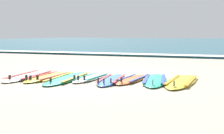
{
  "coord_description": "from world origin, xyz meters",
  "views": [
    {
      "loc": [
        3.61,
        -7.66,
        1.17
      ],
      "look_at": [
        0.45,
        0.49,
        0.25
      ],
      "focal_mm": 50.84,
      "sensor_mm": 36.0,
      "label": 1
    }
  ],
  "objects_px": {
    "surfboard_2": "(68,78)",
    "surfboard_0": "(30,76)",
    "surfboard_6": "(155,80)",
    "surfboard_4": "(112,80)",
    "surfboard_3": "(91,77)",
    "surfboard_5": "(133,79)",
    "surfboard_7": "(182,81)",
    "surfboard_1": "(49,77)"
  },
  "relations": [
    {
      "from": "surfboard_2",
      "to": "surfboard_0",
      "type": "bearing_deg",
      "value": 177.76
    },
    {
      "from": "surfboard_0",
      "to": "surfboard_6",
      "type": "height_order",
      "value": "same"
    },
    {
      "from": "surfboard_0",
      "to": "surfboard_4",
      "type": "distance_m",
      "value": 2.36
    },
    {
      "from": "surfboard_3",
      "to": "surfboard_6",
      "type": "xyz_separation_m",
      "value": [
        1.64,
        0.16,
        -0.0
      ]
    },
    {
      "from": "surfboard_0",
      "to": "surfboard_2",
      "type": "height_order",
      "value": "same"
    },
    {
      "from": "surfboard_2",
      "to": "surfboard_5",
      "type": "xyz_separation_m",
      "value": [
        1.63,
        0.4,
        0.0
      ]
    },
    {
      "from": "surfboard_7",
      "to": "surfboard_5",
      "type": "bearing_deg",
      "value": -175.87
    },
    {
      "from": "surfboard_0",
      "to": "surfboard_5",
      "type": "xyz_separation_m",
      "value": [
        2.82,
        0.36,
        0.0
      ]
    },
    {
      "from": "surfboard_1",
      "to": "surfboard_2",
      "type": "distance_m",
      "value": 0.6
    },
    {
      "from": "surfboard_0",
      "to": "surfboard_5",
      "type": "distance_m",
      "value": 2.85
    },
    {
      "from": "surfboard_4",
      "to": "surfboard_3",
      "type": "bearing_deg",
      "value": 166.06
    },
    {
      "from": "surfboard_4",
      "to": "surfboard_7",
      "type": "bearing_deg",
      "value": 11.54
    },
    {
      "from": "surfboard_1",
      "to": "surfboard_6",
      "type": "bearing_deg",
      "value": 8.53
    },
    {
      "from": "surfboard_2",
      "to": "surfboard_6",
      "type": "distance_m",
      "value": 2.23
    },
    {
      "from": "surfboard_0",
      "to": "surfboard_1",
      "type": "bearing_deg",
      "value": 0.23
    },
    {
      "from": "surfboard_1",
      "to": "surfboard_6",
      "type": "xyz_separation_m",
      "value": [
        2.77,
        0.42,
        -0.0
      ]
    },
    {
      "from": "surfboard_6",
      "to": "surfboard_2",
      "type": "bearing_deg",
      "value": -167.95
    },
    {
      "from": "surfboard_2",
      "to": "surfboard_6",
      "type": "xyz_separation_m",
      "value": [
        2.18,
        0.46,
        0.0
      ]
    },
    {
      "from": "surfboard_3",
      "to": "surfboard_7",
      "type": "xyz_separation_m",
      "value": [
        2.3,
        0.18,
        -0.0
      ]
    },
    {
      "from": "surfboard_1",
      "to": "surfboard_6",
      "type": "relative_size",
      "value": 0.96
    },
    {
      "from": "surfboard_1",
      "to": "surfboard_2",
      "type": "height_order",
      "value": "same"
    },
    {
      "from": "surfboard_2",
      "to": "surfboard_5",
      "type": "distance_m",
      "value": 1.68
    },
    {
      "from": "surfboard_5",
      "to": "surfboard_6",
      "type": "distance_m",
      "value": 0.55
    },
    {
      "from": "surfboard_4",
      "to": "surfboard_6",
      "type": "distance_m",
      "value": 1.06
    },
    {
      "from": "surfboard_0",
      "to": "surfboard_2",
      "type": "relative_size",
      "value": 1.0
    },
    {
      "from": "surfboard_3",
      "to": "surfboard_6",
      "type": "relative_size",
      "value": 0.82
    },
    {
      "from": "surfboard_7",
      "to": "surfboard_0",
      "type": "bearing_deg",
      "value": -173.72
    },
    {
      "from": "surfboard_2",
      "to": "surfboard_5",
      "type": "height_order",
      "value": "same"
    },
    {
      "from": "surfboard_1",
      "to": "surfboard_4",
      "type": "bearing_deg",
      "value": 3.28
    },
    {
      "from": "surfboard_2",
      "to": "surfboard_5",
      "type": "relative_size",
      "value": 1.37
    },
    {
      "from": "surfboard_1",
      "to": "surfboard_3",
      "type": "distance_m",
      "value": 1.16
    },
    {
      "from": "surfboard_2",
      "to": "surfboard_4",
      "type": "xyz_separation_m",
      "value": [
        1.16,
        0.15,
        0.0
      ]
    },
    {
      "from": "surfboard_7",
      "to": "surfboard_3",
      "type": "bearing_deg",
      "value": -175.41
    },
    {
      "from": "surfboard_0",
      "to": "surfboard_2",
      "type": "bearing_deg",
      "value": -2.24
    },
    {
      "from": "surfboard_6",
      "to": "surfboard_7",
      "type": "height_order",
      "value": "same"
    },
    {
      "from": "surfboard_6",
      "to": "surfboard_7",
      "type": "relative_size",
      "value": 0.96
    },
    {
      "from": "surfboard_4",
      "to": "surfboard_6",
      "type": "relative_size",
      "value": 0.92
    },
    {
      "from": "surfboard_5",
      "to": "surfboard_6",
      "type": "bearing_deg",
      "value": 6.36
    },
    {
      "from": "surfboard_0",
      "to": "surfboard_7",
      "type": "distance_m",
      "value": 4.05
    },
    {
      "from": "surfboard_5",
      "to": "surfboard_7",
      "type": "bearing_deg",
      "value": 4.13
    },
    {
      "from": "surfboard_1",
      "to": "surfboard_2",
      "type": "relative_size",
      "value": 0.86
    },
    {
      "from": "surfboard_1",
      "to": "surfboard_3",
      "type": "relative_size",
      "value": 1.17
    }
  ]
}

